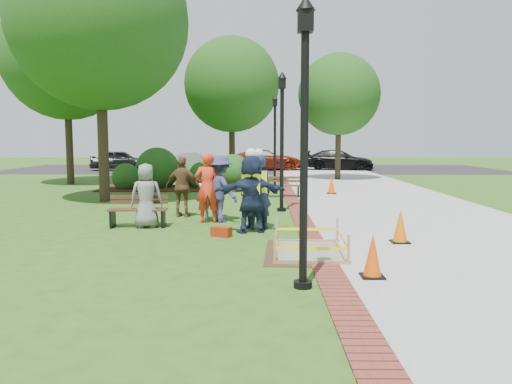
{
  "coord_description": "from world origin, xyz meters",
  "views": [
    {
      "loc": [
        0.63,
        -10.31,
        2.22
      ],
      "look_at": [
        0.5,
        1.2,
        1.0
      ],
      "focal_mm": 35.0,
      "sensor_mm": 36.0,
      "label": 1
    }
  ],
  "objects_px": {
    "lamp_near": "(304,121)",
    "hivis_worker_c": "(250,189)",
    "hivis_worker_b": "(258,190)",
    "bench_near": "(138,217)",
    "hivis_worker_a": "(251,191)",
    "cone_front": "(373,257)",
    "wet_concrete_pad": "(309,241)"
  },
  "relations": [
    {
      "from": "lamp_near",
      "to": "hivis_worker_c",
      "type": "distance_m",
      "value": 5.44
    },
    {
      "from": "hivis_worker_b",
      "to": "bench_near",
      "type": "bearing_deg",
      "value": 174.59
    },
    {
      "from": "hivis_worker_a",
      "to": "lamp_near",
      "type": "bearing_deg",
      "value": -78.99
    },
    {
      "from": "bench_near",
      "to": "hivis_worker_b",
      "type": "xyz_separation_m",
      "value": [
        3.06,
        -0.29,
        0.73
      ]
    },
    {
      "from": "bench_near",
      "to": "lamp_near",
      "type": "bearing_deg",
      "value": -53.96
    },
    {
      "from": "cone_front",
      "to": "wet_concrete_pad",
      "type": "bearing_deg",
      "value": 115.52
    },
    {
      "from": "hivis_worker_c",
      "to": "wet_concrete_pad",
      "type": "bearing_deg",
      "value": -67.01
    },
    {
      "from": "wet_concrete_pad",
      "to": "hivis_worker_b",
      "type": "distance_m",
      "value": 2.86
    },
    {
      "from": "lamp_near",
      "to": "wet_concrete_pad",
      "type": "bearing_deg",
      "value": 82.38
    },
    {
      "from": "hivis_worker_b",
      "to": "lamp_near",
      "type": "bearing_deg",
      "value": -81.83
    },
    {
      "from": "hivis_worker_a",
      "to": "hivis_worker_c",
      "type": "bearing_deg",
      "value": 92.86
    },
    {
      "from": "bench_near",
      "to": "hivis_worker_c",
      "type": "distance_m",
      "value": 2.95
    },
    {
      "from": "bench_near",
      "to": "hivis_worker_c",
      "type": "relative_size",
      "value": 0.75
    },
    {
      "from": "lamp_near",
      "to": "hivis_worker_c",
      "type": "relative_size",
      "value": 2.15
    },
    {
      "from": "wet_concrete_pad",
      "to": "hivis_worker_a",
      "type": "xyz_separation_m",
      "value": [
        -1.18,
        2.16,
        0.76
      ]
    },
    {
      "from": "wet_concrete_pad",
      "to": "hivis_worker_c",
      "type": "relative_size",
      "value": 1.2
    },
    {
      "from": "hivis_worker_a",
      "to": "hivis_worker_b",
      "type": "distance_m",
      "value": 0.45
    },
    {
      "from": "hivis_worker_b",
      "to": "hivis_worker_c",
      "type": "distance_m",
      "value": 0.35
    },
    {
      "from": "wet_concrete_pad",
      "to": "bench_near",
      "type": "bearing_deg",
      "value": 144.85
    },
    {
      "from": "wet_concrete_pad",
      "to": "hivis_worker_a",
      "type": "bearing_deg",
      "value": 118.55
    },
    {
      "from": "hivis_worker_c",
      "to": "hivis_worker_b",
      "type": "bearing_deg",
      "value": -54.12
    },
    {
      "from": "hivis_worker_a",
      "to": "hivis_worker_c",
      "type": "height_order",
      "value": "hivis_worker_a"
    },
    {
      "from": "wet_concrete_pad",
      "to": "hivis_worker_b",
      "type": "height_order",
      "value": "hivis_worker_b"
    },
    {
      "from": "cone_front",
      "to": "lamp_near",
      "type": "xyz_separation_m",
      "value": [
        -1.16,
        -0.52,
        2.13
      ]
    },
    {
      "from": "cone_front",
      "to": "lamp_near",
      "type": "bearing_deg",
      "value": -155.72
    },
    {
      "from": "hivis_worker_a",
      "to": "hivis_worker_c",
      "type": "relative_size",
      "value": 1.01
    },
    {
      "from": "lamp_near",
      "to": "hivis_worker_a",
      "type": "xyz_separation_m",
      "value": [
        -0.87,
        4.46,
        -1.49
      ]
    },
    {
      "from": "lamp_near",
      "to": "hivis_worker_a",
      "type": "relative_size",
      "value": 2.12
    },
    {
      "from": "wet_concrete_pad",
      "to": "hivis_worker_c",
      "type": "xyz_separation_m",
      "value": [
        -1.21,
        2.85,
        0.74
      ]
    },
    {
      "from": "wet_concrete_pad",
      "to": "hivis_worker_a",
      "type": "relative_size",
      "value": 1.18
    },
    {
      "from": "wet_concrete_pad",
      "to": "cone_front",
      "type": "bearing_deg",
      "value": -64.48
    },
    {
      "from": "bench_near",
      "to": "cone_front",
      "type": "bearing_deg",
      "value": -43.36
    }
  ]
}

